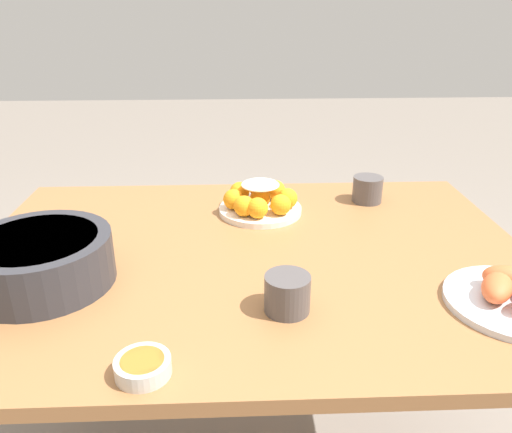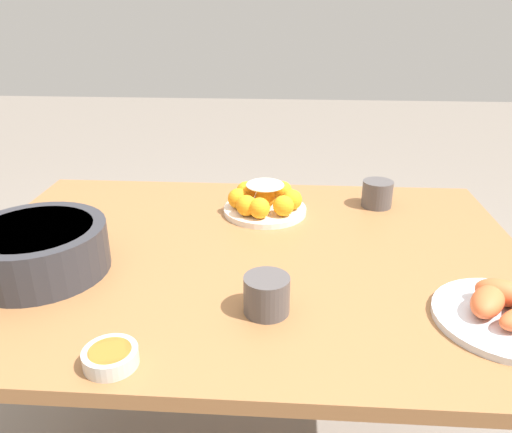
# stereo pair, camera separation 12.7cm
# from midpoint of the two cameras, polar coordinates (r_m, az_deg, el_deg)

# --- Properties ---
(dining_table) EXTENTS (1.32, 0.95, 0.74)m
(dining_table) POSITION_cam_midpoint_polar(r_m,az_deg,el_deg) (1.22, -3.55, -8.13)
(dining_table) COLOR #936038
(dining_table) RESTS_ON ground_plane
(cake_plate) EXTENTS (0.23, 0.23, 0.09)m
(cake_plate) POSITION_cam_midpoint_polar(r_m,az_deg,el_deg) (1.38, -2.18, 1.77)
(cake_plate) COLOR silver
(cake_plate) RESTS_ON dining_table
(serving_bowl) EXTENTS (0.30, 0.30, 0.10)m
(serving_bowl) POSITION_cam_midpoint_polar(r_m,az_deg,el_deg) (1.15, -26.43, -4.48)
(serving_bowl) COLOR #2D2D33
(serving_bowl) RESTS_ON dining_table
(sauce_bowl) EXTENTS (0.09, 0.09, 0.03)m
(sauce_bowl) POSITION_cam_midpoint_polar(r_m,az_deg,el_deg) (0.86, -17.16, -16.18)
(sauce_bowl) COLOR beige
(sauce_bowl) RESTS_ON dining_table
(cup_near) EXTENTS (0.09, 0.09, 0.08)m
(cup_near) POSITION_cam_midpoint_polar(r_m,az_deg,el_deg) (1.48, 10.25, 3.03)
(cup_near) COLOR #4C4747
(cup_near) RESTS_ON dining_table
(cup_far) EXTENTS (0.09, 0.09, 0.07)m
(cup_far) POSITION_cam_midpoint_polar(r_m,az_deg,el_deg) (0.95, -0.25, -8.90)
(cup_far) COLOR #4C4747
(cup_far) RESTS_ON dining_table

